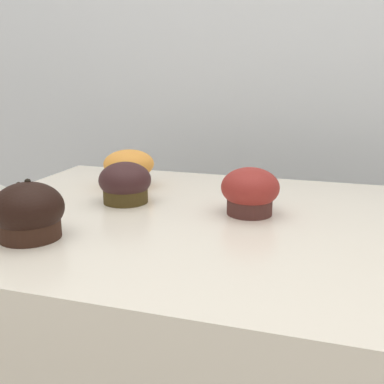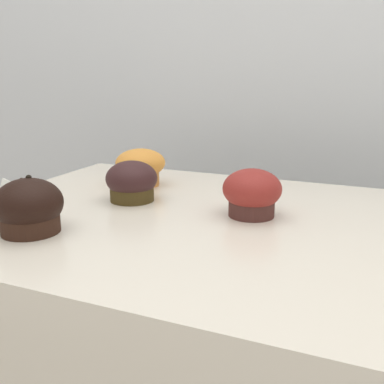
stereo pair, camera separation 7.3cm
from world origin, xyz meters
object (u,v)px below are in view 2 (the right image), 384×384
at_px(muffin_back_left, 254,193).
at_px(muffin_front_right, 141,166).
at_px(muffin_front_left, 29,208).
at_px(muffin_front_center, 132,182).

bearing_deg(muffin_back_left, muffin_front_right, 157.62).
bearing_deg(muffin_front_left, muffin_front_right, 88.69).
height_order(muffin_front_center, muffin_front_right, muffin_front_right).
height_order(muffin_back_left, muffin_front_right, muffin_back_left).
xyz_separation_m(muffin_back_left, muffin_front_right, (-0.28, 0.12, 0.00)).
xyz_separation_m(muffin_front_left, muffin_front_right, (0.01, 0.33, 0.00)).
bearing_deg(muffin_front_right, muffin_front_center, -68.52).
distance_m(muffin_front_center, muffin_front_left, 0.22).
relative_size(muffin_back_left, muffin_front_right, 0.93).
bearing_deg(muffin_front_right, muffin_front_left, -91.31).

